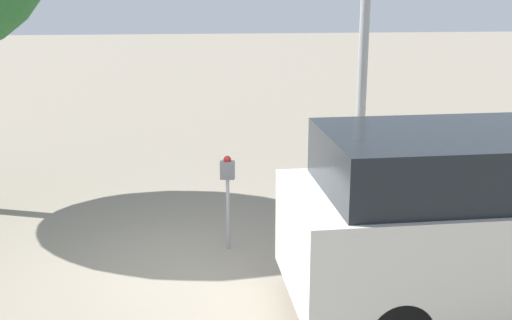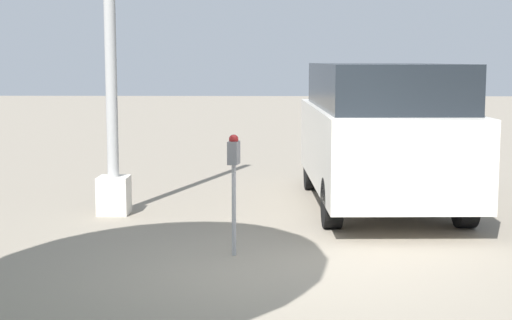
% 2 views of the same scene
% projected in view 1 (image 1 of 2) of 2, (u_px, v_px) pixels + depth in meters
% --- Properties ---
extents(ground_plane, '(80.00, 80.00, 0.00)m').
position_uv_depth(ground_plane, '(183.00, 270.00, 8.62)').
color(ground_plane, gray).
extents(parking_meter_near, '(0.22, 0.14, 1.39)m').
position_uv_depth(parking_meter_near, '(228.00, 181.00, 9.04)').
color(parking_meter_near, '#9E9EA3').
rests_on(parking_meter_near, ground).
extents(lamp_post, '(0.44, 0.44, 6.18)m').
position_uv_depth(lamp_post, '(362.00, 83.00, 10.75)').
color(lamp_post, beige).
rests_on(lamp_post, ground).
extents(parked_van, '(5.13, 2.22, 2.17)m').
position_uv_depth(parked_van, '(505.00, 215.00, 7.31)').
color(parked_van, beige).
rests_on(parked_van, ground).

